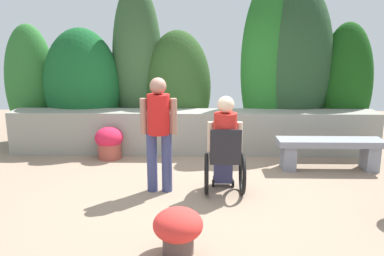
{
  "coord_description": "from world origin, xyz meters",
  "views": [
    {
      "loc": [
        0.12,
        -5.22,
        2.09
      ],
      "look_at": [
        0.01,
        0.1,
        0.85
      ],
      "focal_mm": 37.58,
      "sensor_mm": 36.0,
      "label": 1
    }
  ],
  "objects_px": {
    "person_standing_companion": "(159,127)",
    "flower_pot_red_accent": "(178,229)",
    "stone_bench": "(330,149)",
    "person_in_wheelchair": "(225,148)",
    "flower_pot_terracotta_by_wall": "(109,142)"
  },
  "relations": [
    {
      "from": "person_standing_companion",
      "to": "flower_pot_red_accent",
      "type": "xyz_separation_m",
      "value": [
        0.34,
        -1.6,
        -0.63
      ]
    },
    {
      "from": "person_in_wheelchair",
      "to": "flower_pot_terracotta_by_wall",
      "type": "bearing_deg",
      "value": 144.87
    },
    {
      "from": "person_standing_companion",
      "to": "person_in_wheelchair",
      "type": "bearing_deg",
      "value": 4.77
    },
    {
      "from": "person_standing_companion",
      "to": "flower_pot_red_accent",
      "type": "relative_size",
      "value": 3.17
    },
    {
      "from": "flower_pot_terracotta_by_wall",
      "to": "person_in_wheelchair",
      "type": "bearing_deg",
      "value": -38.66
    },
    {
      "from": "flower_pot_terracotta_by_wall",
      "to": "flower_pot_red_accent",
      "type": "xyz_separation_m",
      "value": [
        1.35,
        -3.07,
        -0.04
      ]
    },
    {
      "from": "flower_pot_terracotta_by_wall",
      "to": "flower_pot_red_accent",
      "type": "distance_m",
      "value": 3.35
    },
    {
      "from": "person_standing_companion",
      "to": "flower_pot_terracotta_by_wall",
      "type": "height_order",
      "value": "person_standing_companion"
    },
    {
      "from": "flower_pot_red_accent",
      "to": "flower_pot_terracotta_by_wall",
      "type": "bearing_deg",
      "value": 113.8
    },
    {
      "from": "person_in_wheelchair",
      "to": "person_standing_companion",
      "type": "relative_size",
      "value": 0.86
    },
    {
      "from": "stone_bench",
      "to": "flower_pot_red_accent",
      "type": "height_order",
      "value": "stone_bench"
    },
    {
      "from": "stone_bench",
      "to": "person_in_wheelchair",
      "type": "height_order",
      "value": "person_in_wheelchair"
    },
    {
      "from": "stone_bench",
      "to": "flower_pot_terracotta_by_wall",
      "type": "relative_size",
      "value": 2.98
    },
    {
      "from": "person_in_wheelchair",
      "to": "person_standing_companion",
      "type": "distance_m",
      "value": 0.92
    },
    {
      "from": "stone_bench",
      "to": "flower_pot_red_accent",
      "type": "relative_size",
      "value": 3.36
    }
  ]
}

